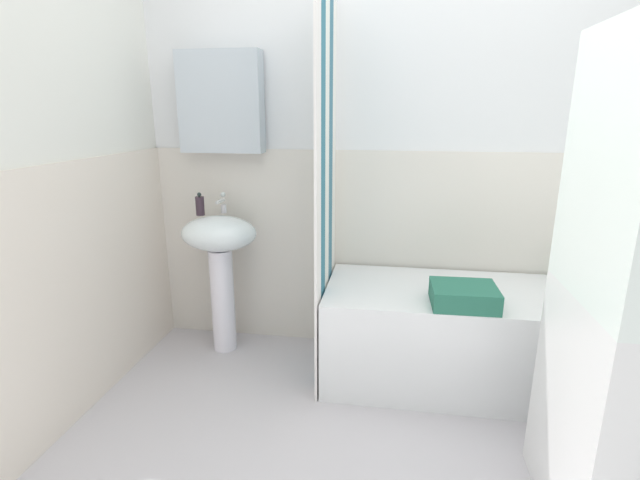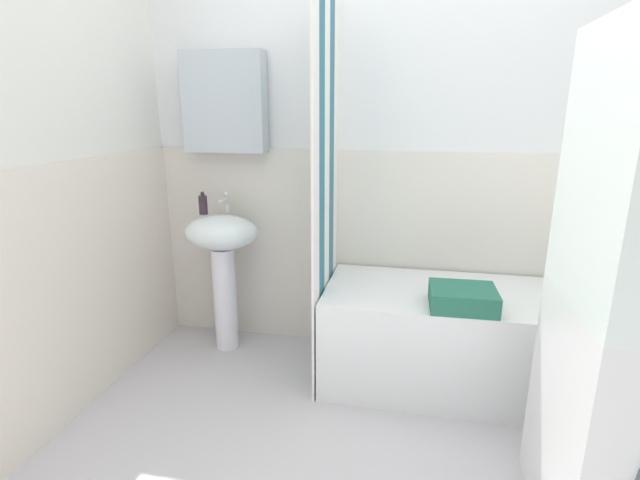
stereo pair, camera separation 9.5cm
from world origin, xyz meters
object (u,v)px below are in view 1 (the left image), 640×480
(lotion_bottle, at_px, (572,268))
(towel_folded, at_px, (464,296))
(soap_dispenser, at_px, (200,205))
(bathtub, at_px, (470,337))
(shampoo_bottle, at_px, (598,262))
(sink, at_px, (220,254))

(lotion_bottle, relative_size, towel_folded, 0.48)
(soap_dispenser, bearing_deg, bathtub, -5.67)
(bathtub, height_order, lotion_bottle, lotion_bottle)
(bathtub, relative_size, shampoo_bottle, 6.34)
(soap_dispenser, relative_size, towel_folded, 0.44)
(lotion_bottle, bearing_deg, towel_folded, -144.32)
(shampoo_bottle, bearing_deg, lotion_bottle, 171.84)
(towel_folded, bearing_deg, bathtub, 67.05)
(soap_dispenser, bearing_deg, lotion_bottle, 2.86)
(towel_folded, bearing_deg, sink, 166.19)
(bathtub, bearing_deg, lotion_bottle, 25.15)
(sink, bearing_deg, lotion_bottle, 3.52)
(sink, relative_size, soap_dispenser, 6.25)
(sink, distance_m, towel_folded, 1.38)
(soap_dispenser, relative_size, lotion_bottle, 0.91)
(sink, bearing_deg, soap_dispenser, 171.11)
(lotion_bottle, bearing_deg, soap_dispenser, -177.14)
(sink, distance_m, bathtub, 1.47)
(sink, bearing_deg, shampoo_bottle, 2.87)
(bathtub, relative_size, towel_folded, 5.02)
(shampoo_bottle, relative_size, lotion_bottle, 1.64)
(bathtub, xyz_separation_m, shampoo_bottle, (0.66, 0.24, 0.37))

